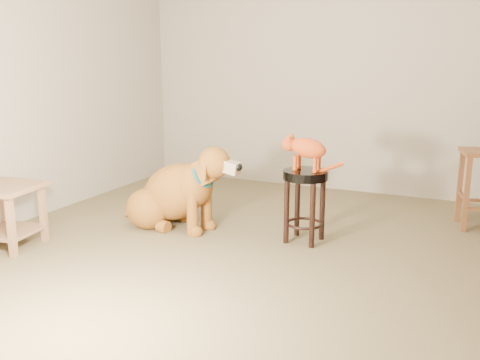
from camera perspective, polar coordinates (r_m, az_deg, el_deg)
The scene contains 6 objects.
floor at distance 4.05m, azimuth 3.88°, elevation -7.25°, with size 4.50×4.00×0.01m, color brown.
room_shell at distance 3.81m, azimuth 4.28°, elevation 17.11°, with size 4.54×4.04×2.62m.
padded_stool at distance 4.11m, azimuth 6.96°, elevation -1.21°, with size 0.34×0.34×0.56m.
side_table at distance 4.34m, azimuth -23.63°, elevation -2.60°, with size 0.52×0.52×0.48m.
golden_retriever at distance 4.48m, azimuth -6.84°, elevation -1.49°, with size 1.21×0.63×0.77m.
tabby_kitten at distance 4.05m, azimuth 6.94°, elevation 3.32°, with size 0.49×0.17×0.30m.
Camera 1 is at (1.33, -3.56, 1.40)m, focal length 40.00 mm.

